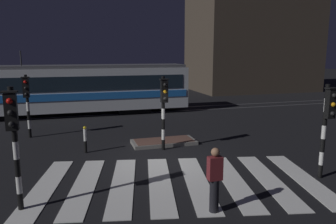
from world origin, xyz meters
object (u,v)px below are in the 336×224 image
Objects in this scene: pedestrian_waiting_at_kerb at (215,180)px; traffic_light_corner_far_left at (27,97)px; traffic_light_corner_near_left at (14,131)px; tram at (64,89)px; traffic_light_corner_near_right at (327,118)px; bollard_island_edge at (85,139)px; traffic_light_median_centre at (164,102)px.

traffic_light_corner_far_left is at bearing 120.70° from pedestrian_waiting_at_kerb.
tram is (0.84, 13.26, -0.38)m from traffic_light_corner_near_left.
pedestrian_waiting_at_kerb is at bearing -75.01° from tram.
bollard_island_edge is at bearing 145.57° from traffic_light_corner_near_right.
tram is (1.52, 5.50, -0.24)m from traffic_light_corner_far_left.
traffic_light_median_centre is 0.19× the size of tram.
traffic_light_corner_near_left is 5.13m from pedestrian_waiting_at_kerb.
traffic_light_corner_near_left is at bearing -140.86° from traffic_light_median_centre.
bollard_island_edge is (-3.16, 0.57, -1.48)m from traffic_light_median_centre.
pedestrian_waiting_at_kerb is at bearing -166.17° from traffic_light_corner_near_right.
traffic_light_corner_far_left is at bearing 146.61° from traffic_light_median_centre.
traffic_light_corner_near_right is at bearing -2.32° from traffic_light_corner_near_left.
traffic_light_median_centre is at bearing -65.90° from tram.
traffic_light_corner_near_right is 4.57m from pedestrian_waiting_at_kerb.
bollard_island_edge is (2.48, -3.14, -1.43)m from traffic_light_corner_far_left.
pedestrian_waiting_at_kerb is at bearing -59.30° from traffic_light_corner_far_left.
tram is (-4.13, 9.22, -0.29)m from traffic_light_median_centre.
traffic_light_corner_near_left is 2.90× the size of bollard_island_edge.
traffic_light_median_centre reaches higher than bollard_island_edge.
bollard_island_edge is at bearing 169.68° from traffic_light_median_centre.
tram is at bearing 114.10° from traffic_light_median_centre.
traffic_light_corner_near_right is 1.79× the size of pedestrian_waiting_at_kerb.
pedestrian_waiting_at_kerb is (-4.30, -1.06, -1.14)m from traffic_light_corner_near_right.
traffic_light_corner_near_right is 15.92m from tram.
traffic_light_corner_near_right reaches higher than bollard_island_edge.
traffic_light_corner_far_left is 4.26m from bollard_island_edge.
traffic_light_median_centre is at bearing 133.00° from traffic_light_corner_near_right.
pedestrian_waiting_at_kerb is at bearing -63.84° from bollard_island_edge.
traffic_light_corner_near_left is 1.05× the size of traffic_light_corner_near_right.
tram reaches higher than pedestrian_waiting_at_kerb.
traffic_light_corner_near_left is 5.19m from bollard_island_edge.
traffic_light_corner_near_right is at bearing 13.83° from pedestrian_waiting_at_kerb.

